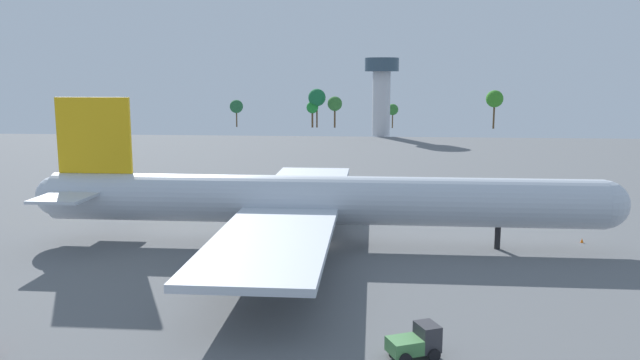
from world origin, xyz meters
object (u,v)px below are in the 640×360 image
(cargo_airplane, at_px, (315,201))
(pushback_tractor, at_px, (416,342))
(safety_cone_nose, at_px, (582,240))
(control_tower, at_px, (382,87))

(cargo_airplane, distance_m, pushback_tractor, 32.85)
(cargo_airplane, xyz_separation_m, pushback_tractor, (10.40, -30.84, -4.41))
(cargo_airplane, xyz_separation_m, safety_cone_nose, (33.41, 3.83, -5.32))
(safety_cone_nose, distance_m, control_tower, 147.99)
(cargo_airplane, relative_size, pushback_tractor, 17.20)
(cargo_airplane, bearing_deg, control_tower, 86.29)
(safety_cone_nose, xyz_separation_m, control_tower, (-23.74, 145.08, 16.98))
(control_tower, bearing_deg, safety_cone_nose, -80.71)
(pushback_tractor, bearing_deg, control_tower, 90.23)
(control_tower, bearing_deg, pushback_tractor, -89.77)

